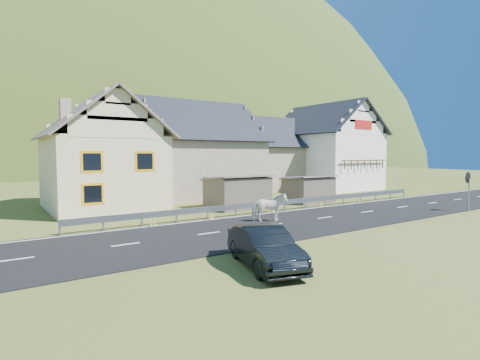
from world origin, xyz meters
TOP-DOWN VIEW (x-y plane):
  - ground at (0.00, 0.00)m, footprint 160.00×160.00m
  - road at (0.00, 0.00)m, footprint 60.00×7.00m
  - lane_markings at (0.00, 0.00)m, footprint 60.00×6.60m
  - guardrail at (-0.00, 3.68)m, footprint 28.10×0.09m
  - shed_left at (-2.00, 6.50)m, footprint 4.30×3.30m
  - shed_right at (4.50, 6.00)m, footprint 3.80×2.90m
  - house_cream at (-10.00, 12.00)m, footprint 7.80×9.80m
  - house_stone_a at (-1.00, 15.00)m, footprint 10.80×9.80m
  - house_stone_b at (9.00, 17.00)m, footprint 9.80×8.80m
  - house_white at (15.00, 14.00)m, footprint 8.80×10.80m
  - mountain at (5.00, 180.00)m, footprint 440.00×280.00m
  - horse at (-3.61, 0.84)m, footprint 1.55×2.11m
  - car at (-8.97, -5.65)m, footprint 2.54×4.42m
  - traffic_mirror at (9.85, -3.53)m, footprint 0.74×0.22m

SIDE VIEW (x-z plane):
  - mountain at x=5.00m, z-range -150.00..110.00m
  - ground at x=0.00m, z-range 0.00..0.00m
  - road at x=0.00m, z-range 0.00..0.04m
  - lane_markings at x=0.00m, z-range 0.04..0.05m
  - guardrail at x=0.00m, z-range 0.19..0.94m
  - car at x=-8.97m, z-range 0.00..1.38m
  - horse at x=-3.61m, z-range 0.04..1.66m
  - shed_right at x=4.50m, z-range -0.10..2.10m
  - shed_left at x=-2.00m, z-range -0.10..2.30m
  - traffic_mirror at x=9.85m, z-range 0.62..3.27m
  - house_stone_b at x=9.00m, z-range 0.19..8.29m
  - house_cream at x=-10.00m, z-range 0.21..8.51m
  - house_stone_a at x=-1.00m, z-range 0.18..9.08m
  - house_white at x=15.00m, z-range 0.21..9.91m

